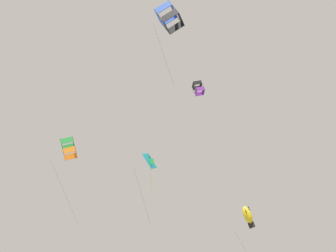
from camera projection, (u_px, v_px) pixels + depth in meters
name	position (u px, v px, depth m)	size (l,w,h in m)	color
kite_box_far_centre	(169.00, 17.00, 38.57)	(2.52, 2.59, 7.55)	blue
kite_delta_near_left	(150.00, 161.00, 43.40)	(2.34, 1.63, 6.44)	#1EB2C6
kite_box_near_right	(69.00, 149.00, 38.42)	(3.00, 2.69, 6.81)	green
kite_fish_low_drifter	(248.00, 215.00, 39.73)	(2.43, 2.01, 5.93)	yellow
kite_box_highest	(198.00, 88.00, 45.75)	(1.42, 1.43, 1.48)	black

